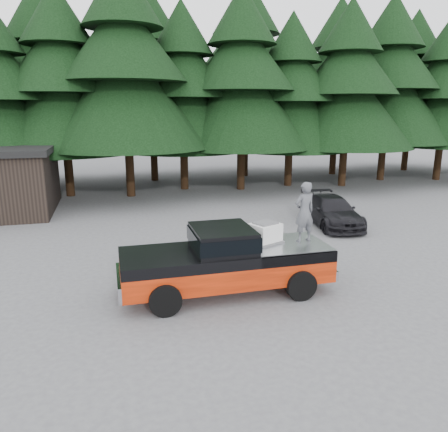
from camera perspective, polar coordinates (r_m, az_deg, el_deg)
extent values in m
plane|color=#4E4E50|center=(12.95, -3.86, -9.35)|extent=(120.00, 120.00, 0.00)
cube|color=black|center=(12.04, -0.20, -2.90)|extent=(1.66, 1.90, 0.59)
cube|color=silver|center=(12.61, 5.40, -2.29)|extent=(0.99, 0.92, 0.55)
imported|color=#4D4E53|center=(12.73, 10.46, 0.52)|extent=(0.70, 0.52, 1.76)
imported|color=black|center=(20.06, 13.87, 0.64)|extent=(2.33, 4.60, 1.28)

